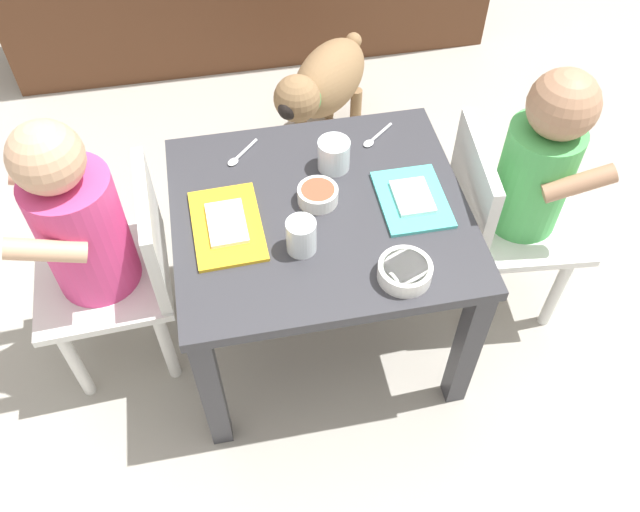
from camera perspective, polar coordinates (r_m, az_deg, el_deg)
The scene contains 13 objects.
ground_plane at distance 1.69m, azimuth 0.00°, elevation -6.00°, with size 7.00×7.00×0.00m, color #9E998E.
dining_table at distance 1.40m, azimuth 0.00°, elevation 2.01°, with size 0.60×0.54×0.43m.
seated_child_left at distance 1.39m, azimuth -19.21°, elevation 2.04°, with size 0.29×0.29×0.69m.
seated_child_right at distance 1.50m, azimuth 17.51°, elevation 6.62°, with size 0.31×0.31×0.68m.
dog at distance 2.01m, azimuth 0.33°, elevation 14.53°, with size 0.35×0.38×0.33m.
food_tray_left at distance 1.33m, azimuth -7.95°, elevation 2.65°, with size 0.14×0.21×0.02m.
food_tray_right at distance 1.37m, azimuth 7.89°, elevation 4.88°, with size 0.14×0.18×0.02m.
water_cup_left at distance 1.42m, azimuth 1.18°, elevation 8.52°, with size 0.07×0.07×0.07m.
water_cup_right at distance 1.26m, azimuth -1.61°, elevation 1.61°, with size 0.06×0.06×0.07m.
veggie_bowl_far at distance 1.23m, azimuth 7.27°, elevation -1.28°, with size 0.10×0.10×0.03m.
cereal_bowl_right_side at distance 1.35m, azimuth -0.03°, elevation 5.30°, with size 0.08×0.08×0.03m.
spoon_by_left_tray at distance 1.47m, azimuth -6.86°, elevation 8.55°, with size 0.08×0.08×0.01m.
spoon_by_right_tray at distance 1.51m, azimuth 4.74°, elevation 10.06°, with size 0.08×0.07×0.01m.
Camera 1 is at (-0.18, -0.91, 1.41)m, focal length 37.44 mm.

